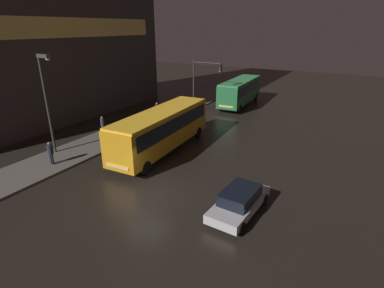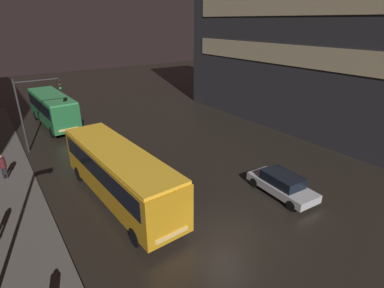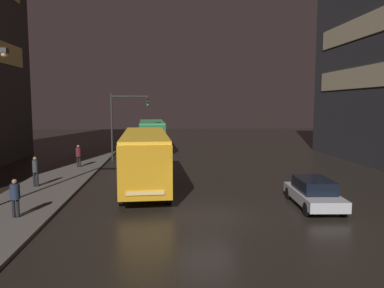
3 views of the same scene
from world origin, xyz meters
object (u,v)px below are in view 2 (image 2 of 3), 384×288
Objects in this scene: car_taxi at (282,184)px; pedestrian_far at (3,164)px; bus_far at (53,107)px; bus_near at (119,170)px; traffic_light_main at (35,102)px.

car_taxi is 2.64× the size of pedestrian_far.
car_taxi is at bearing 108.52° from bus_far.
traffic_light_main reaches higher than bus_near.
bus_near is 1.14× the size of bus_far.
traffic_light_main is at bearing -52.99° from car_taxi.
bus_near is at bearing -78.42° from traffic_light_main.
bus_near is at bearing -27.31° from pedestrian_far.
traffic_light_main is (3.24, 4.42, 2.93)m from pedestrian_far.
traffic_light_main reaches higher than pedestrian_far.
car_taxi is at bearing -56.50° from traffic_light_main.
bus_far is 5.61× the size of pedestrian_far.
bus_near is 10.08m from car_taxi.
traffic_light_main is (-2.19, -5.94, 2.13)m from bus_far.
traffic_light_main is at bearing -81.29° from bus_near.
bus_near reaches higher than bus_far.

